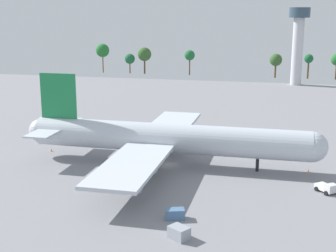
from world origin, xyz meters
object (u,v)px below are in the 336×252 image
(cargo_loader, at_px, (80,126))
(safety_cone_nose, at_px, (308,170))
(cargo_container_aft, at_px, (175,214))
(cargo_container_fore, at_px, (179,233))
(safety_cone_tail, at_px, (51,150))
(fuel_truck, at_px, (327,188))
(control_tower, at_px, (298,38))
(cargo_airplane, at_px, (167,139))
(pushback_tractor, at_px, (219,136))

(cargo_loader, distance_m, safety_cone_nose, 67.06)
(cargo_loader, bearing_deg, cargo_container_aft, -53.24)
(cargo_container_fore, xyz_separation_m, safety_cone_nose, (20.64, 36.73, -0.65))
(safety_cone_nose, distance_m, safety_cone_tail, 61.02)
(fuel_truck, distance_m, cargo_loader, 74.53)
(cargo_loader, distance_m, cargo_container_aft, 66.89)
(control_tower, bearing_deg, safety_cone_nose, -90.16)
(fuel_truck, height_order, cargo_loader, cargo_loader)
(cargo_container_aft, bearing_deg, safety_cone_nose, 52.81)
(cargo_loader, distance_m, cargo_container_fore, 73.61)
(safety_cone_tail, relative_size, control_tower, 0.02)
(cargo_loader, xyz_separation_m, cargo_container_aft, (40.03, -53.59, -0.17))
(cargo_airplane, relative_size, cargo_container_fore, 18.15)
(control_tower, bearing_deg, pushback_tractor, -101.74)
(cargo_loader, xyz_separation_m, safety_cone_tail, (1.75, -21.96, -0.72))
(cargo_container_aft, xyz_separation_m, safety_cone_tail, (-38.28, 31.63, -0.54))
(cargo_container_aft, distance_m, safety_cone_tail, 49.66)
(cargo_container_fore, bearing_deg, fuel_truck, 46.76)
(cargo_loader, relative_size, safety_cone_tail, 6.50)
(cargo_airplane, relative_size, cargo_loader, 15.79)
(fuel_truck, bearing_deg, cargo_loader, 151.61)
(cargo_airplane, bearing_deg, cargo_container_aft, -73.87)
(pushback_tractor, xyz_separation_m, control_tower, (22.40, 107.78, 20.56))
(fuel_truck, relative_size, control_tower, 0.13)
(safety_cone_tail, bearing_deg, cargo_airplane, -7.03)
(safety_cone_tail, bearing_deg, cargo_container_fore, -43.59)
(fuel_truck, bearing_deg, safety_cone_tail, 168.08)
(cargo_airplane, xyz_separation_m, cargo_loader, (-31.96, 25.68, -5.01))
(fuel_truck, height_order, safety_cone_nose, fuel_truck)
(cargo_container_fore, height_order, safety_cone_tail, cargo_container_fore)
(cargo_airplane, relative_size, cargo_container_aft, 19.54)
(cargo_container_aft, bearing_deg, pushback_tractor, 89.25)
(cargo_airplane, xyz_separation_m, safety_cone_tail, (-30.21, 3.72, -5.72))
(fuel_truck, bearing_deg, cargo_container_fore, -133.24)
(cargo_container_fore, relative_size, safety_cone_tail, 5.65)
(cargo_airplane, bearing_deg, cargo_container_fore, -73.70)
(cargo_container_fore, distance_m, control_tower, 169.04)
(pushback_tractor, height_order, cargo_loader, pushback_tractor)
(fuel_truck, xyz_separation_m, control_tower, (-2.46, 141.50, 20.66))
(safety_cone_nose, relative_size, control_tower, 0.02)
(cargo_airplane, height_order, cargo_container_aft, cargo_airplane)
(cargo_airplane, relative_size, pushback_tractor, 13.07)
(safety_cone_nose, bearing_deg, cargo_loader, 159.35)
(cargo_loader, relative_size, cargo_container_fore, 1.15)
(safety_cone_nose, bearing_deg, cargo_container_fore, -119.33)
(pushback_tractor, xyz_separation_m, cargo_container_fore, (1.40, -58.67, -0.13))
(pushback_tractor, distance_m, safety_cone_tail, 43.92)
(cargo_container_aft, bearing_deg, safety_cone_tail, 140.43)
(cargo_airplane, relative_size, control_tower, 1.91)
(pushback_tractor, height_order, safety_cone_nose, pushback_tractor)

